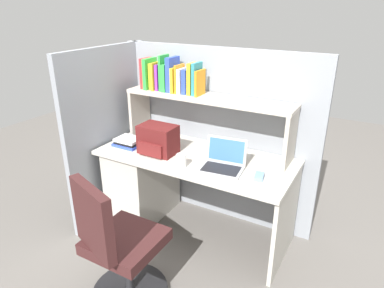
{
  "coord_description": "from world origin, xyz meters",
  "views": [
    {
      "loc": [
        1.23,
        -2.22,
        1.89
      ],
      "look_at": [
        0.0,
        -0.05,
        0.85
      ],
      "focal_mm": 32.04,
      "sensor_mm": 36.0,
      "label": 1
    }
  ],
  "objects_px": {
    "laptop": "(223,162)",
    "computer_mouse": "(259,177)",
    "backpack": "(158,140)",
    "office_chair": "(119,252)",
    "paper_cup": "(181,160)"
  },
  "relations": [
    {
      "from": "office_chair",
      "to": "paper_cup",
      "type": "bearing_deg",
      "value": -76.16
    },
    {
      "from": "backpack",
      "to": "office_chair",
      "type": "xyz_separation_m",
      "value": [
        0.24,
        -0.81,
        -0.45
      ]
    },
    {
      "from": "computer_mouse",
      "to": "paper_cup",
      "type": "height_order",
      "value": "paper_cup"
    },
    {
      "from": "laptop",
      "to": "backpack",
      "type": "height_order",
      "value": "backpack"
    },
    {
      "from": "computer_mouse",
      "to": "office_chair",
      "type": "xyz_separation_m",
      "value": [
        -0.64,
        -0.79,
        -0.35
      ]
    },
    {
      "from": "backpack",
      "to": "paper_cup",
      "type": "xyz_separation_m",
      "value": [
        0.3,
        -0.12,
        -0.06
      ]
    },
    {
      "from": "backpack",
      "to": "laptop",
      "type": "bearing_deg",
      "value": 0.34
    },
    {
      "from": "laptop",
      "to": "computer_mouse",
      "type": "bearing_deg",
      "value": -4.31
    },
    {
      "from": "backpack",
      "to": "computer_mouse",
      "type": "bearing_deg",
      "value": -1.19
    },
    {
      "from": "computer_mouse",
      "to": "office_chair",
      "type": "relative_size",
      "value": 0.11
    },
    {
      "from": "paper_cup",
      "to": "office_chair",
      "type": "distance_m",
      "value": 0.79
    },
    {
      "from": "office_chair",
      "to": "computer_mouse",
      "type": "bearing_deg",
      "value": -110.03
    },
    {
      "from": "backpack",
      "to": "office_chair",
      "type": "relative_size",
      "value": 0.32
    },
    {
      "from": "laptop",
      "to": "computer_mouse",
      "type": "relative_size",
      "value": 3.25
    },
    {
      "from": "laptop",
      "to": "office_chair",
      "type": "bearing_deg",
      "value": -113.47
    }
  ]
}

